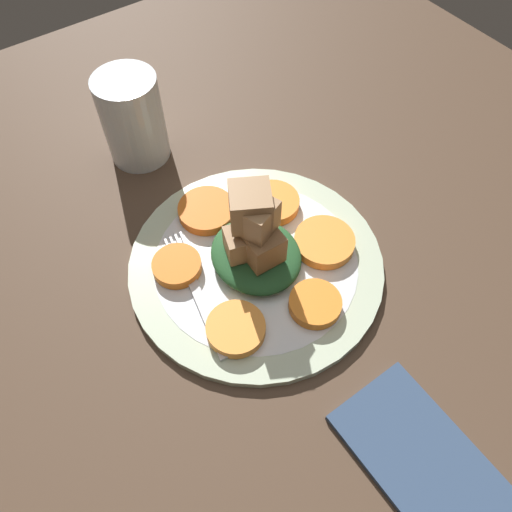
{
  "coord_description": "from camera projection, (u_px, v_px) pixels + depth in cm",
  "views": [
    {
      "loc": [
        26.34,
        -18.7,
        51.63
      ],
      "look_at": [
        0.0,
        0.0,
        4.1
      ],
      "focal_mm": 35.0,
      "sensor_mm": 36.0,
      "label": 1
    }
  ],
  "objects": [
    {
      "name": "table_slab",
      "position": [
        256.0,
        270.0,
        0.6
      ],
      "size": [
        120.0,
        120.0,
        2.0
      ],
      "primitive_type": "cube",
      "color": "#4C3828",
      "rests_on": "ground"
    },
    {
      "name": "plate",
      "position": [
        256.0,
        264.0,
        0.59
      ],
      "size": [
        29.84,
        29.84,
        1.05
      ],
      "color": "beige",
      "rests_on": "table_slab"
    },
    {
      "name": "carrot_slice_0",
      "position": [
        315.0,
        304.0,
        0.54
      ],
      "size": [
        5.79,
        5.79,
        1.3
      ],
      "primitive_type": "cylinder",
      "color": "orange",
      "rests_on": "plate"
    },
    {
      "name": "carrot_slice_1",
      "position": [
        324.0,
        242.0,
        0.59
      ],
      "size": [
        7.2,
        7.2,
        1.3
      ],
      "primitive_type": "cylinder",
      "color": "orange",
      "rests_on": "plate"
    },
    {
      "name": "carrot_slice_2",
      "position": [
        273.0,
        203.0,
        0.62
      ],
      "size": [
        6.71,
        6.71,
        1.3
      ],
      "primitive_type": "cylinder",
      "color": "orange",
      "rests_on": "plate"
    },
    {
      "name": "carrot_slice_3",
      "position": [
        207.0,
        210.0,
        0.62
      ],
      "size": [
        7.05,
        7.05,
        1.3
      ],
      "primitive_type": "cylinder",
      "color": "orange",
      "rests_on": "plate"
    },
    {
      "name": "carrot_slice_4",
      "position": [
        177.0,
        266.0,
        0.57
      ],
      "size": [
        5.66,
        5.66,
        1.3
      ],
      "primitive_type": "cylinder",
      "color": "orange",
      "rests_on": "plate"
    },
    {
      "name": "carrot_slice_5",
      "position": [
        236.0,
        329.0,
        0.53
      ],
      "size": [
        6.35,
        6.35,
        1.3
      ],
      "primitive_type": "cylinder",
      "color": "#F99539",
      "rests_on": "plate"
    },
    {
      "name": "center_pile",
      "position": [
        255.0,
        242.0,
        0.55
      ],
      "size": [
        11.18,
        10.06,
        11.05
      ],
      "color": "#235128",
      "rests_on": "plate"
    },
    {
      "name": "fork",
      "position": [
        195.0,
        289.0,
        0.56
      ],
      "size": [
        17.27,
        5.19,
        0.4
      ],
      "rotation": [
        0.0,
        0.0,
        -0.2
      ],
      "color": "silver",
      "rests_on": "plate"
    },
    {
      "name": "water_glass",
      "position": [
        133.0,
        119.0,
        0.65
      ],
      "size": [
        8.12,
        8.12,
        12.08
      ],
      "color": "silver",
      "rests_on": "table_slab"
    },
    {
      "name": "napkin",
      "position": [
        420.0,
        459.0,
        0.47
      ],
      "size": [
        16.17,
        9.7,
        0.8
      ],
      "color": "#334766",
      "rests_on": "table_slab"
    }
  ]
}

